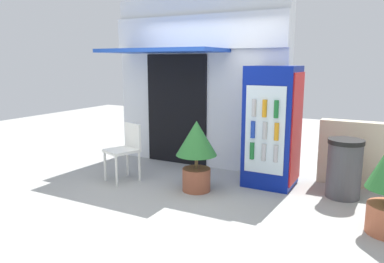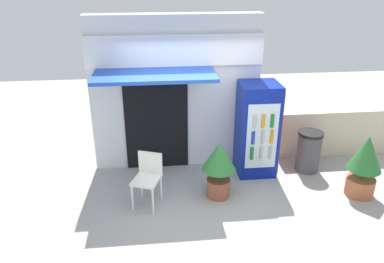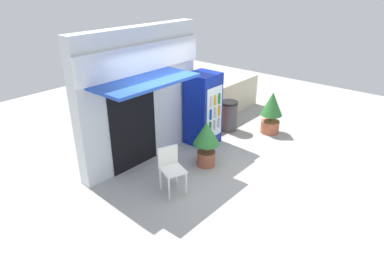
# 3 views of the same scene
# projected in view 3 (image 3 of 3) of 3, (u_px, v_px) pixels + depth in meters

# --- Properties ---
(ground) EXTENTS (16.00, 16.00, 0.00)m
(ground) POSITION_uv_depth(u_px,v_px,m) (208.00, 175.00, 7.13)
(ground) COLOR #A3A39E
(storefront_building) EXTENTS (3.15, 1.26, 2.90)m
(storefront_building) POSITION_uv_depth(u_px,v_px,m) (141.00, 95.00, 7.21)
(storefront_building) COLOR silver
(storefront_building) RESTS_ON ground
(drink_cooler) EXTENTS (0.72, 0.73, 1.76)m
(drink_cooler) POSITION_uv_depth(u_px,v_px,m) (203.00, 109.00, 8.21)
(drink_cooler) COLOR navy
(drink_cooler) RESTS_ON ground
(plastic_chair) EXTENTS (0.54, 0.57, 0.88)m
(plastic_chair) POSITION_uv_depth(u_px,v_px,m) (171.00, 166.00, 6.45)
(plastic_chair) COLOR white
(plastic_chair) RESTS_ON ground
(potted_plant_near_shop) EXTENTS (0.58, 0.58, 1.01)m
(potted_plant_near_shop) POSITION_uv_depth(u_px,v_px,m) (206.00, 140.00, 7.27)
(potted_plant_near_shop) COLOR #995138
(potted_plant_near_shop) RESTS_ON ground
(potted_plant_curbside) EXTENTS (0.56, 0.56, 1.11)m
(potted_plant_curbside) POSITION_uv_depth(u_px,v_px,m) (272.00, 110.00, 8.84)
(potted_plant_curbside) COLOR #AD5B3D
(potted_plant_curbside) RESTS_ON ground
(trash_bin) EXTENTS (0.47, 0.47, 0.80)m
(trash_bin) POSITION_uv_depth(u_px,v_px,m) (229.00, 116.00, 9.08)
(trash_bin) COLOR #47474C
(trash_bin) RESTS_ON ground
(stone_boundary_wall) EXTENTS (2.71, 0.21, 0.96)m
(stone_boundary_wall) POSITION_uv_depth(u_px,v_px,m) (230.00, 99.00, 10.05)
(stone_boundary_wall) COLOR beige
(stone_boundary_wall) RESTS_ON ground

